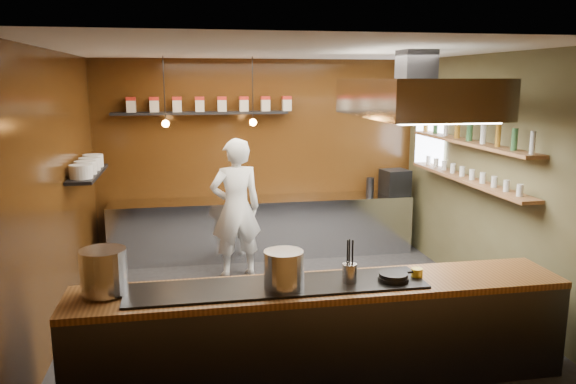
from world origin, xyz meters
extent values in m
plane|color=black|center=(0.00, 0.00, 0.00)|extent=(5.00, 5.00, 0.00)
plane|color=#391B0A|center=(0.00, 2.50, 1.50)|extent=(5.00, 0.00, 5.00)
plane|color=#391B0A|center=(-2.50, 0.00, 1.50)|extent=(0.00, 5.00, 5.00)
plane|color=#494529|center=(2.50, 0.00, 1.50)|extent=(0.00, 5.00, 5.00)
plane|color=silver|center=(0.00, 0.00, 3.00)|extent=(5.00, 5.00, 0.00)
plane|color=white|center=(2.45, 1.70, 1.90)|extent=(0.00, 1.00, 1.00)
cube|color=silver|center=(0.00, 2.17, 0.45)|extent=(4.60, 0.65, 0.90)
cube|color=#38383D|center=(0.00, -1.60, 0.43)|extent=(4.40, 0.70, 0.86)
cube|color=brown|center=(0.00, -1.60, 0.89)|extent=(4.40, 0.72, 0.06)
cube|color=black|center=(-0.40, -1.60, 0.93)|extent=(2.60, 0.55, 0.02)
cube|color=black|center=(-0.90, 2.36, 2.20)|extent=(2.60, 0.26, 0.04)
cube|color=black|center=(-2.34, 1.00, 1.55)|extent=(0.30, 1.40, 0.04)
cube|color=brown|center=(2.34, 0.30, 1.92)|extent=(0.26, 2.80, 0.04)
cube|color=brown|center=(2.34, 0.30, 1.45)|extent=(0.26, 2.80, 0.04)
cube|color=#38383D|center=(1.30, -0.40, 2.85)|extent=(0.35, 0.35, 0.30)
cube|color=silver|center=(1.30, -0.40, 2.50)|extent=(1.20, 2.00, 0.40)
cube|color=white|center=(1.30, -0.40, 2.29)|extent=(1.00, 1.80, 0.02)
cylinder|color=black|center=(-1.40, 1.70, 2.55)|extent=(0.01, 0.01, 0.90)
sphere|color=orange|center=(-1.40, 1.70, 2.10)|extent=(0.10, 0.10, 0.10)
cylinder|color=black|center=(-0.20, 1.70, 2.55)|extent=(0.01, 0.01, 0.90)
sphere|color=orange|center=(-0.20, 1.70, 2.10)|extent=(0.10, 0.10, 0.10)
cube|color=#BFB49F|center=(-1.90, 2.36, 2.31)|extent=(0.13, 0.13, 0.17)
cube|color=#A61D14|center=(-1.90, 2.36, 2.42)|extent=(0.13, 0.13, 0.05)
cube|color=#BFB49F|center=(-1.57, 2.36, 2.31)|extent=(0.13, 0.13, 0.17)
cube|color=#A61D14|center=(-1.57, 2.36, 2.42)|extent=(0.14, 0.13, 0.05)
cube|color=#BFB49F|center=(-1.24, 2.36, 2.31)|extent=(0.13, 0.13, 0.17)
cube|color=#A61D14|center=(-1.24, 2.36, 2.42)|extent=(0.13, 0.13, 0.05)
cube|color=#BFB49F|center=(-0.91, 2.36, 2.31)|extent=(0.13, 0.13, 0.17)
cube|color=#A61D14|center=(-0.91, 2.36, 2.42)|extent=(0.14, 0.13, 0.05)
cube|color=#BFB49F|center=(-0.59, 2.36, 2.31)|extent=(0.13, 0.13, 0.17)
cube|color=#A61D14|center=(-0.59, 2.36, 2.42)|extent=(0.14, 0.13, 0.05)
cube|color=#BFB49F|center=(-0.26, 2.36, 2.31)|extent=(0.13, 0.13, 0.17)
cube|color=#A61D14|center=(-0.26, 2.36, 2.42)|extent=(0.14, 0.13, 0.05)
cube|color=#BFB49F|center=(0.07, 2.36, 2.31)|extent=(0.13, 0.13, 0.17)
cube|color=#A61D14|center=(0.07, 2.36, 2.42)|extent=(0.14, 0.13, 0.05)
cube|color=#BFB49F|center=(0.40, 2.36, 2.31)|extent=(0.13, 0.13, 0.17)
cube|color=#A61D14|center=(0.40, 2.36, 2.42)|extent=(0.14, 0.13, 0.05)
cylinder|color=silver|center=(-2.34, 0.55, 1.65)|extent=(0.26, 0.26, 0.16)
cylinder|color=silver|center=(-2.34, 0.85, 1.65)|extent=(0.26, 0.26, 0.16)
cylinder|color=silver|center=(-2.34, 1.15, 1.65)|extent=(0.26, 0.26, 0.16)
cylinder|color=silver|center=(-2.34, 1.45, 1.65)|extent=(0.26, 0.26, 0.16)
cylinder|color=silver|center=(2.34, -1.00, 2.06)|extent=(0.06, 0.06, 0.24)
cylinder|color=#2D5933|center=(2.34, -0.68, 2.06)|extent=(0.06, 0.06, 0.24)
cylinder|color=#8C601E|center=(2.34, -0.35, 2.06)|extent=(0.06, 0.06, 0.24)
cylinder|color=silver|center=(2.34, -0.02, 2.06)|extent=(0.06, 0.06, 0.24)
cylinder|color=#2D5933|center=(2.34, 0.30, 2.06)|extent=(0.06, 0.06, 0.24)
cylinder|color=#8C601E|center=(2.34, 0.62, 2.06)|extent=(0.06, 0.06, 0.24)
cylinder|color=silver|center=(2.34, 0.95, 2.06)|extent=(0.06, 0.06, 0.24)
cylinder|color=#2D5933|center=(2.34, 1.27, 2.06)|extent=(0.06, 0.06, 0.24)
cylinder|color=#8C601E|center=(2.34, 1.60, 2.06)|extent=(0.06, 0.06, 0.24)
cylinder|color=silver|center=(2.34, -0.85, 1.53)|extent=(0.07, 0.07, 0.13)
cylinder|color=silver|center=(2.34, -0.59, 1.53)|extent=(0.07, 0.07, 0.13)
cylinder|color=silver|center=(2.34, -0.34, 1.53)|extent=(0.07, 0.07, 0.13)
cylinder|color=silver|center=(2.34, -0.08, 1.53)|extent=(0.07, 0.07, 0.13)
cylinder|color=silver|center=(2.34, 0.17, 1.53)|extent=(0.07, 0.07, 0.13)
cylinder|color=silver|center=(2.34, 0.43, 1.53)|extent=(0.07, 0.07, 0.13)
cylinder|color=silver|center=(2.34, 0.68, 1.53)|extent=(0.07, 0.07, 0.13)
cylinder|color=silver|center=(2.34, 0.94, 1.53)|extent=(0.07, 0.07, 0.13)
cylinder|color=silver|center=(2.34, 1.19, 1.53)|extent=(0.07, 0.07, 0.13)
cylinder|color=silver|center=(2.34, 1.45, 1.53)|extent=(0.07, 0.07, 0.13)
cylinder|color=silver|center=(-1.85, -1.51, 1.13)|extent=(0.39, 0.39, 0.37)
cylinder|color=silver|center=(-0.36, -1.66, 1.10)|extent=(0.37, 0.37, 0.32)
cylinder|color=silver|center=(0.23, -1.65, 1.02)|extent=(0.13, 0.13, 0.17)
cylinder|color=black|center=(0.63, -1.68, 0.96)|extent=(0.27, 0.27, 0.03)
cylinder|color=black|center=(0.63, -1.68, 0.99)|extent=(0.25, 0.25, 0.03)
cylinder|color=black|center=(0.84, -1.63, 0.99)|extent=(0.18, 0.07, 0.02)
cylinder|color=yellow|center=(0.88, -1.61, 0.97)|extent=(0.12, 0.12, 0.09)
cube|color=black|center=(2.10, 2.12, 1.10)|extent=(0.44, 0.43, 0.39)
imported|color=silver|center=(-0.50, 1.31, 0.96)|extent=(0.77, 0.57, 1.93)
camera|label=1|loc=(-1.15, -6.16, 2.69)|focal=35.00mm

